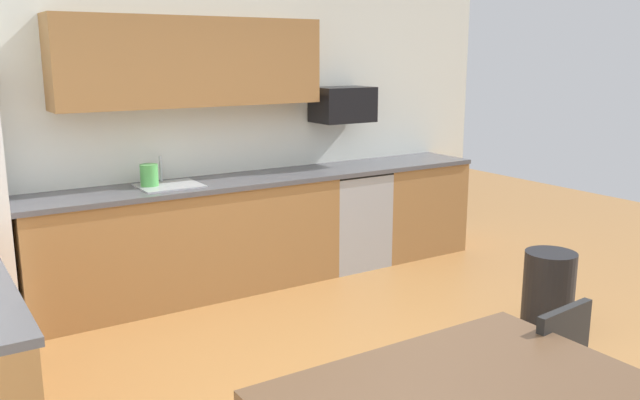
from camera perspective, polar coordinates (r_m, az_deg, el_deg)
name	(u,v)px	position (r m, az deg, el deg)	size (l,w,h in m)	color
ground_plane	(412,399)	(4.07, 7.93, -16.54)	(12.00, 12.00, 0.00)	#9E6B38
wall_back	(218,126)	(5.86, -8.78, 6.30)	(5.80, 0.10, 2.70)	silver
cabinet_run_back	(188,243)	(5.54, -11.29, -3.65)	(2.59, 0.60, 0.90)	olive
cabinet_run_back_right	(411,208)	(6.73, 7.85, -0.65)	(0.96, 0.60, 0.90)	olive
countertop_back	(237,181)	(5.60, -7.18, 1.62)	(4.80, 0.64, 0.04)	#4C4C51
upper_cabinets_back	(192,62)	(5.50, -10.93, 11.57)	(2.20, 0.34, 0.70)	olive
oven_range	(348,217)	(6.27, 2.41, -1.48)	(0.60, 0.60, 0.91)	#999BA0
microwave	(343,105)	(6.18, 1.97, 8.20)	(0.54, 0.36, 0.32)	black
sink_basin	(170,194)	(5.39, -12.79, 0.55)	(0.48, 0.40, 0.14)	#A5A8AD
sink_faucet	(161,170)	(5.53, -13.51, 2.49)	(0.02, 0.02, 0.24)	#B2B5BA
chair_near_table	(582,388)	(3.30, 21.56, -14.77)	(0.44, 0.44, 0.85)	black
trash_bin	(548,293)	(5.04, 19.02, -7.54)	(0.36, 0.36, 0.60)	black
kettle	(149,177)	(5.37, -14.45, 1.93)	(0.14, 0.14, 0.20)	#4CA54C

